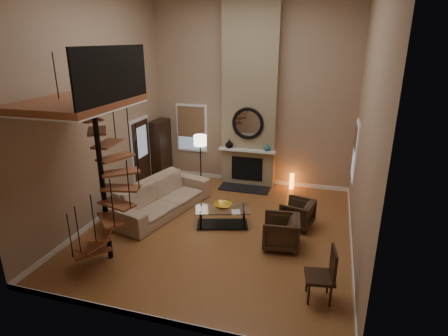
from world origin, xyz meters
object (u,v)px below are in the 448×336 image
(armchair_far, at_px, (284,232))
(floor_lamp, at_px, (200,145))
(hutch, at_px, (161,149))
(coffee_table, at_px, (222,214))
(armchair_near, at_px, (300,214))
(sofa, at_px, (161,197))
(accent_lamp, at_px, (292,181))
(side_chair, at_px, (325,273))

(armchair_far, relative_size, floor_lamp, 0.46)
(hutch, distance_m, coffee_table, 3.89)
(armchair_near, relative_size, armchair_far, 0.92)
(sofa, height_order, accent_lamp, sofa)
(coffee_table, xyz_separation_m, side_chair, (2.45, -2.10, 0.24))
(armchair_near, bearing_deg, floor_lamp, -103.53)
(hutch, bearing_deg, armchair_far, -35.76)
(hutch, relative_size, coffee_table, 1.29)
(armchair_near, xyz_separation_m, armchair_far, (-0.24, -0.98, 0.00))
(floor_lamp, bearing_deg, hutch, 156.20)
(coffee_table, distance_m, side_chair, 3.24)
(sofa, height_order, armchair_far, sofa)
(armchair_far, bearing_deg, side_chair, 23.92)
(hutch, distance_m, armchair_near, 5.15)
(hutch, xyz_separation_m, floor_lamp, (1.60, -0.71, 0.46))
(armchair_near, distance_m, side_chair, 2.60)
(floor_lamp, height_order, side_chair, floor_lamp)
(accent_lamp, bearing_deg, floor_lamp, -160.54)
(coffee_table, distance_m, floor_lamp, 2.51)
(accent_lamp, relative_size, side_chair, 0.45)
(floor_lamp, distance_m, side_chair, 5.49)
(armchair_near, bearing_deg, sofa, -75.98)
(armchair_near, xyz_separation_m, floor_lamp, (-3.02, 1.47, 1.06))
(hutch, relative_size, sofa, 0.64)
(hutch, bearing_deg, side_chair, -41.61)
(armchair_far, xyz_separation_m, side_chair, (0.89, -1.53, 0.17))
(armchair_far, relative_size, coffee_table, 0.54)
(armchair_near, xyz_separation_m, accent_lamp, (-0.47, 2.37, -0.10))
(sofa, relative_size, armchair_near, 4.08)
(hutch, height_order, coffee_table, hutch)
(sofa, distance_m, accent_lamp, 3.96)
(sofa, distance_m, coffee_table, 1.78)
(coffee_table, xyz_separation_m, accent_lamp, (1.34, 2.78, -0.03))
(hutch, relative_size, armchair_far, 2.40)
(armchair_far, bearing_deg, sofa, -111.21)
(sofa, bearing_deg, armchair_near, -73.99)
(sofa, distance_m, side_chair, 4.84)
(coffee_table, height_order, floor_lamp, floor_lamp)
(floor_lamp, bearing_deg, sofa, -108.60)
(floor_lamp, bearing_deg, coffee_table, -57.03)
(hutch, height_order, armchair_far, hutch)
(armchair_near, height_order, armchair_far, armchair_far)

